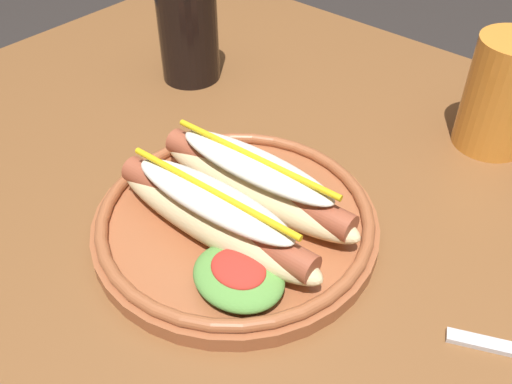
# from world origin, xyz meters

# --- Properties ---
(dining_table) EXTENTS (1.11, 0.87, 0.74)m
(dining_table) POSITION_xyz_m (0.00, 0.00, 0.63)
(dining_table) COLOR brown
(dining_table) RESTS_ON ground_plane
(hot_dog_plate) EXTENTS (0.27, 0.27, 0.08)m
(hot_dog_plate) POSITION_xyz_m (-0.03, -0.05, 0.77)
(hot_dog_plate) COLOR #9E5633
(hot_dog_plate) RESTS_ON dining_table
(soda_cup) EXTENTS (0.08, 0.08, 0.14)m
(soda_cup) POSITION_xyz_m (-0.28, 0.13, 0.81)
(soda_cup) COLOR black
(soda_cup) RESTS_ON dining_table
(extra_cup) EXTENTS (0.08, 0.08, 0.13)m
(extra_cup) POSITION_xyz_m (0.09, 0.25, 0.80)
(extra_cup) COLOR orange
(extra_cup) RESTS_ON dining_table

